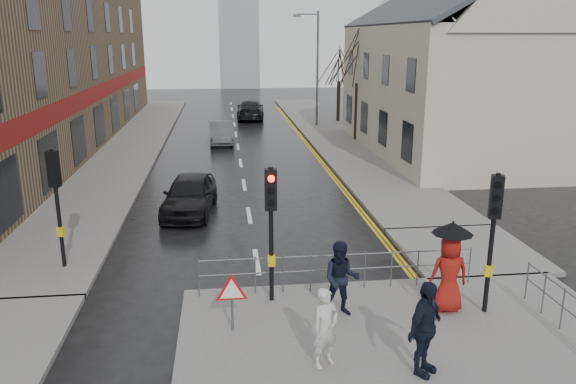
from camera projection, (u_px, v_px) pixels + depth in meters
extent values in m
plane|color=black|center=(264.00, 309.00, 13.82)|extent=(120.00, 120.00, 0.00)
cube|color=#605E5B|center=(434.00, 382.00, 10.79)|extent=(10.00, 9.00, 0.14)
cube|color=#605E5B|center=(133.00, 142.00, 35.07)|extent=(4.00, 44.00, 0.14)
cube|color=#605E5B|center=(331.00, 133.00, 38.44)|extent=(4.00, 40.00, 0.14)
cube|color=#605E5B|center=(466.00, 250.00, 17.40)|extent=(4.00, 4.20, 0.14)
cube|color=brown|center=(26.00, 62.00, 32.17)|extent=(8.00, 42.00, 10.00)
cube|color=#BCB3A4|center=(452.00, 91.00, 31.44)|extent=(9.00, 16.00, 7.00)
cube|color=#9A9DA2|center=(238.00, 15.00, 70.87)|extent=(5.00, 5.00, 18.00)
cylinder|color=black|center=(271.00, 235.00, 13.54)|extent=(0.11, 0.11, 3.40)
cube|color=black|center=(271.00, 190.00, 13.23)|extent=(0.28, 0.22, 1.00)
cylinder|color=#FF0C07|center=(271.00, 179.00, 13.01)|extent=(0.16, 0.04, 0.16)
cylinder|color=black|center=(271.00, 191.00, 13.10)|extent=(0.16, 0.04, 0.16)
cylinder|color=black|center=(271.00, 203.00, 13.18)|extent=(0.16, 0.04, 0.16)
cube|color=gold|center=(271.00, 260.00, 13.71)|extent=(0.18, 0.14, 0.28)
cylinder|color=black|center=(491.00, 244.00, 12.95)|extent=(0.11, 0.11, 3.40)
cube|color=black|center=(496.00, 197.00, 12.64)|extent=(0.34, 0.30, 1.00)
cylinder|color=black|center=(498.00, 185.00, 12.43)|extent=(0.16, 0.09, 0.16)
cylinder|color=black|center=(497.00, 198.00, 12.51)|extent=(0.16, 0.09, 0.16)
cylinder|color=black|center=(496.00, 211.00, 12.59)|extent=(0.16, 0.09, 0.16)
cube|color=gold|center=(488.00, 270.00, 13.13)|extent=(0.22, 0.19, 0.28)
cylinder|color=black|center=(58.00, 209.00, 15.58)|extent=(0.11, 0.11, 3.40)
cube|color=black|center=(53.00, 169.00, 15.27)|extent=(0.34, 0.30, 1.00)
cylinder|color=black|center=(55.00, 157.00, 15.32)|extent=(0.16, 0.09, 0.16)
cylinder|color=black|center=(57.00, 168.00, 15.40)|extent=(0.16, 0.09, 0.16)
cylinder|color=black|center=(58.00, 178.00, 15.48)|extent=(0.16, 0.09, 0.16)
cube|color=gold|center=(61.00, 231.00, 15.75)|extent=(0.22, 0.19, 0.28)
cylinder|color=#595B5E|center=(199.00, 278.00, 14.04)|extent=(0.04, 0.04, 1.00)
cylinder|color=#595B5E|center=(470.00, 265.00, 14.84)|extent=(0.04, 0.04, 1.00)
cylinder|color=#595B5E|center=(338.00, 255.00, 14.32)|extent=(7.10, 0.04, 0.04)
cylinder|color=#595B5E|center=(338.00, 269.00, 14.43)|extent=(7.10, 0.04, 0.04)
cylinder|color=#595B5E|center=(527.00, 280.00, 13.90)|extent=(0.04, 0.04, 1.00)
cylinder|color=#595B5E|center=(232.00, 313.00, 12.43)|extent=(0.06, 0.06, 0.85)
cylinder|color=red|center=(232.00, 291.00, 12.29)|extent=(0.80, 0.03, 0.80)
cylinder|color=white|center=(232.00, 292.00, 12.27)|extent=(0.60, 0.03, 0.60)
cylinder|color=#595B5E|center=(317.00, 70.00, 40.16)|extent=(0.16, 0.16, 8.00)
cylinder|color=#595B5E|center=(308.00, 14.00, 39.06)|extent=(1.40, 0.10, 0.10)
cube|color=#595B5E|center=(297.00, 15.00, 39.00)|extent=(0.50, 0.25, 0.18)
cylinder|color=black|center=(356.00, 112.00, 35.20)|extent=(0.26, 0.26, 3.50)
cylinder|color=black|center=(338.00, 101.00, 42.97)|extent=(0.26, 0.26, 3.00)
imported|color=#BCBBB7|center=(325.00, 328.00, 11.02)|extent=(0.71, 0.63, 1.64)
imported|color=black|center=(341.00, 279.00, 13.02)|extent=(0.99, 0.83, 1.80)
imported|color=maroon|center=(449.00, 274.00, 13.22)|extent=(0.93, 0.62, 1.88)
cylinder|color=black|center=(449.00, 270.00, 13.19)|extent=(0.02, 0.02, 2.08)
cone|color=black|center=(453.00, 228.00, 12.91)|extent=(0.96, 0.96, 0.28)
imported|color=black|center=(425.00, 329.00, 10.70)|extent=(1.16, 1.10, 1.92)
imported|color=black|center=(190.00, 194.00, 21.09)|extent=(2.22, 4.47, 1.47)
imported|color=#444749|center=(221.00, 133.00, 34.83)|extent=(1.50, 4.09, 1.34)
imported|color=black|center=(250.00, 110.00, 44.92)|extent=(2.37, 5.28, 1.50)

